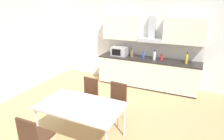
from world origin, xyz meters
TOP-DOWN VIEW (x-y plane):
  - ground_plane at (0.00, 0.00)m, footprint 7.24×7.46m
  - wall_back at (0.00, 2.54)m, footprint 5.79×0.10m
  - wall_left at (-2.46, 0.00)m, footprint 0.10×5.97m
  - kitchen_counter at (0.73, 2.17)m, footprint 3.01×0.67m
  - backsplash_tile at (0.73, 2.48)m, footprint 2.99×0.02m
  - upper_wall_cabinets at (0.73, 2.32)m, footprint 2.99×0.40m
  - microwave at (-0.20, 2.16)m, footprint 0.48×0.35m
  - bottle_red at (1.11, 2.20)m, footprint 0.07×0.07m
  - bottle_blue at (0.59, 2.12)m, footprint 0.06×0.06m
  - bottle_white at (0.91, 2.15)m, footprint 0.08×0.08m
  - bottle_yellow at (1.80, 2.16)m, footprint 0.07×0.07m
  - bottle_brown at (0.20, 2.18)m, footprint 0.08×0.08m
  - dining_table at (0.25, -0.78)m, footprint 1.55×0.91m
  - chair_near_left at (-0.10, -1.62)m, footprint 0.40×0.40m
  - chair_far_right at (0.60, 0.06)m, footprint 0.43×0.43m
  - chair_far_left at (-0.09, 0.06)m, footprint 0.44×0.44m
  - pendant_lamp at (0.25, -0.78)m, footprint 0.32×0.32m

SIDE VIEW (x-z plane):
  - ground_plane at x=0.00m, z-range -0.02..0.00m
  - kitchen_counter at x=0.73m, z-range 0.00..0.89m
  - chair_near_left at x=-0.10m, z-range 0.10..0.97m
  - chair_far_right at x=0.60m, z-range 0.10..0.97m
  - chair_far_left at x=-0.09m, z-range 0.10..0.97m
  - dining_table at x=0.25m, z-range 0.32..1.05m
  - bottle_red at x=1.11m, z-range 0.87..1.06m
  - bottle_blue at x=0.59m, z-range 0.87..1.10m
  - bottle_brown at x=0.20m, z-range 0.87..1.12m
  - bottle_white at x=0.91m, z-range 0.87..1.16m
  - bottle_yellow at x=1.80m, z-range 0.86..1.18m
  - microwave at x=-0.20m, z-range 0.89..1.17m
  - backsplash_tile at x=0.73m, z-range 0.89..1.35m
  - wall_back at x=0.00m, z-range 0.00..2.88m
  - wall_left at x=-2.46m, z-range 0.00..2.88m
  - upper_wall_cabinets at x=0.73m, z-range 1.37..2.10m
  - pendant_lamp at x=0.25m, z-range 1.80..2.02m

